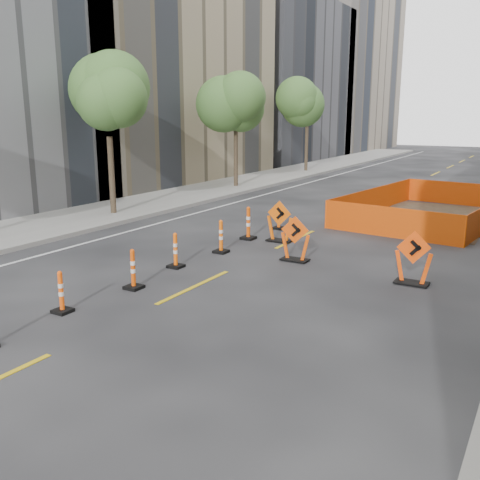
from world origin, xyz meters
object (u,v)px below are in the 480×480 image
Objects in this scene: channelizer_7 at (248,223)px; channelizer_8 at (279,216)px; channelizer_5 at (175,250)px; channelizer_3 at (61,292)px; channelizer_6 at (221,236)px; chevron_sign_center at (295,239)px; chevron_sign_right at (413,258)px; chevron_sign_left at (280,221)px; channelizer_4 at (133,269)px.

channelizer_7 reaches higher than channelizer_8.
channelizer_5 is 0.88× the size of channelizer_7.
channelizer_3 is 0.83× the size of channelizer_7.
channelizer_7 reaches higher than channelizer_6.
channelizer_7 is 3.08m from chevron_sign_center.
channelizer_5 is at bearing -149.34° from chevron_sign_center.
channelizer_5 is (-0.00, 4.04, 0.03)m from channelizer_3.
chevron_sign_left is at bearing 130.50° from chevron_sign_right.
channelizer_4 is at bearing -89.62° from channelizer_6.
chevron_sign_right is (5.84, -0.21, 0.17)m from channelizer_6.
channelizer_3 is 0.68× the size of chevron_sign_right.
channelizer_7 is (-0.18, 2.02, 0.05)m from channelizer_6.
channelizer_5 is 2.03m from channelizer_6.
chevron_sign_right is at bearing 33.38° from channelizer_4.
channelizer_5 reaches higher than channelizer_3.
channelizer_5 is 0.74× the size of chevron_sign_center.
chevron_sign_center reaches higher than channelizer_8.
channelizer_6 is 5.85m from chevron_sign_right.
channelizer_6 is 0.91× the size of channelizer_7.
channelizer_4 reaches higher than channelizer_3.
channelizer_4 is 2.04m from channelizer_5.
chevron_sign_right is at bearing 44.03° from channelizer_3.
channelizer_3 is at bearing -159.06° from chevron_sign_right.
channelizer_4 is 6.97m from chevron_sign_right.
channelizer_3 is 0.94× the size of channelizer_8.
channelizer_4 reaches higher than channelizer_5.
channelizer_8 is 0.75× the size of chevron_sign_center.
channelizer_8 is 2.03m from chevron_sign_left.
channelizer_3 is 0.67× the size of chevron_sign_left.
chevron_sign_left is 1.01× the size of chevron_sign_right.
channelizer_7 is at bearing 136.57° from chevron_sign_right.
channelizer_8 is 4.45m from chevron_sign_center.
channelizer_3 is 2.04m from channelizer_4.
chevron_sign_right reaches higher than channelizer_6.
chevron_sign_right is at bearing -2.08° from channelizer_6.
channelizer_7 is at bearing 89.52° from channelizer_5.
channelizer_8 is at bearing 85.57° from channelizer_7.
chevron_sign_left is at bearing 115.80° from chevron_sign_center.
channelizer_3 is 8.09m from channelizer_7.
channelizer_7 is at bearing -169.74° from chevron_sign_left.
channelizer_5 is 1.00× the size of channelizer_8.
channelizer_7 reaches higher than channelizer_4.
chevron_sign_center reaches higher than channelizer_7.
channelizer_6 is 2.39m from chevron_sign_center.
chevron_sign_right is at bearing -27.80° from chevron_sign_left.
channelizer_3 is at bearing -89.97° from channelizer_5.
channelizer_8 is at bearing 115.79° from chevron_sign_left.
channelizer_7 reaches higher than channelizer_3.
channelizer_7 is at bearing 91.96° from channelizer_4.
channelizer_5 is 0.72× the size of chevron_sign_right.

